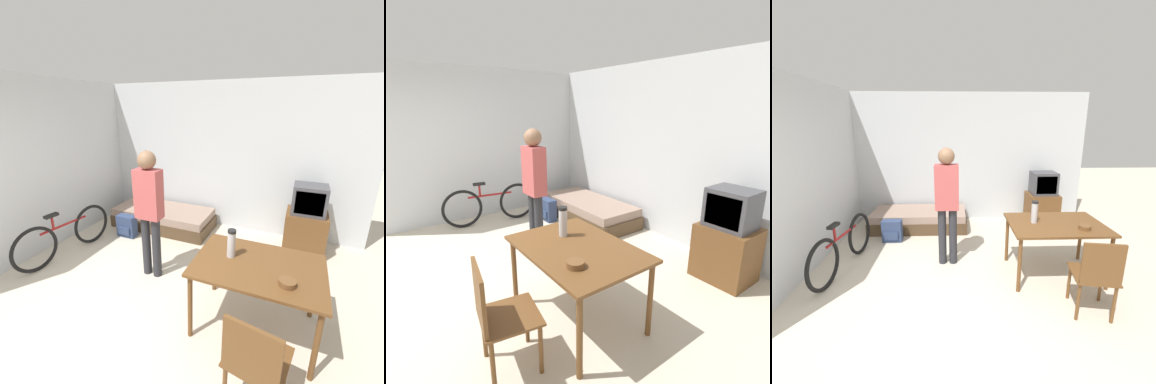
# 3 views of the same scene
# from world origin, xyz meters

# --- Properties ---
(ground_plane) EXTENTS (20.00, 20.00, 0.00)m
(ground_plane) POSITION_xyz_m (0.00, 0.00, 0.00)
(ground_plane) COLOR beige
(wall_back) EXTENTS (5.35, 0.06, 2.70)m
(wall_back) POSITION_xyz_m (0.00, 3.27, 1.35)
(wall_back) COLOR silver
(wall_back) RESTS_ON ground_plane
(wall_left) EXTENTS (0.06, 4.24, 2.70)m
(wall_left) POSITION_xyz_m (-2.20, 1.62, 1.35)
(wall_left) COLOR silver
(wall_left) RESTS_ON ground_plane
(daybed) EXTENTS (1.91, 0.87, 0.37)m
(daybed) POSITION_xyz_m (-0.82, 2.73, 0.18)
(daybed) COLOR #4C3823
(daybed) RESTS_ON ground_plane
(tv) EXTENTS (0.61, 0.55, 1.12)m
(tv) POSITION_xyz_m (1.72, 2.82, 0.50)
(tv) COLOR brown
(tv) RESTS_ON ground_plane
(dining_table) EXTENTS (1.26, 0.89, 0.76)m
(dining_table) POSITION_xyz_m (1.26, 0.96, 0.68)
(dining_table) COLOR brown
(dining_table) RESTS_ON ground_plane
(wooden_chair) EXTENTS (0.51, 0.51, 0.92)m
(wooden_chair) POSITION_xyz_m (1.40, 0.11, 0.52)
(wooden_chair) COLOR brown
(wooden_chair) RESTS_ON ground_plane
(bicycle) EXTENTS (0.24, 1.64, 0.76)m
(bicycle) POSITION_xyz_m (-1.72, 1.21, 0.35)
(bicycle) COLOR black
(bicycle) RESTS_ON ground_plane
(person_standing) EXTENTS (0.34, 0.23, 1.75)m
(person_standing) POSITION_xyz_m (-0.21, 1.31, 1.03)
(person_standing) COLOR #28282D
(person_standing) RESTS_ON ground_plane
(thermos_flask) EXTENTS (0.09, 0.09, 0.30)m
(thermos_flask) POSITION_xyz_m (0.97, 0.99, 0.93)
(thermos_flask) COLOR #B7B7BC
(thermos_flask) RESTS_ON dining_table
(mate_bowl) EXTENTS (0.15, 0.15, 0.05)m
(mate_bowl) POSITION_xyz_m (1.55, 0.74, 0.79)
(mate_bowl) COLOR brown
(mate_bowl) RESTS_ON dining_table
(backpack) EXTENTS (0.34, 0.20, 0.40)m
(backpack) POSITION_xyz_m (-1.23, 2.09, 0.20)
(backpack) COLOR navy
(backpack) RESTS_ON ground_plane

